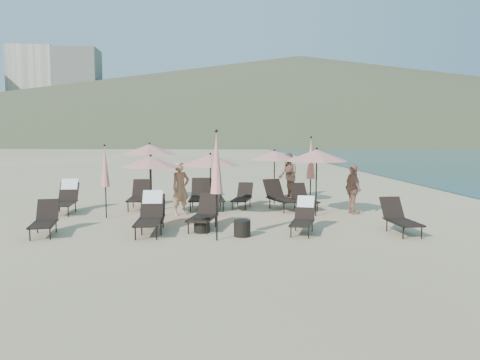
{
  "coord_description": "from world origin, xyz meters",
  "views": [
    {
      "loc": [
        -1.18,
        -12.68,
        2.66
      ],
      "look_at": [
        -0.07,
        3.5,
        1.1
      ],
      "focal_mm": 35.0,
      "sensor_mm": 36.0,
      "label": 1
    }
  ],
  "objects": [
    {
      "name": "umbrella_closed_2",
      "position": [
        -4.46,
        2.47,
        1.65
      ],
      "size": [
        0.28,
        0.28,
        2.37
      ],
      "color": "black",
      "rests_on": "ground"
    },
    {
      "name": "lounger_4",
      "position": [
        1.43,
        -0.17,
        0.45
      ],
      "size": [
        0.99,
        1.6,
        0.94
      ],
      "rotation": [
        0.0,
        0.0,
        -0.32
      ],
      "color": "black",
      "rests_on": "ground"
    },
    {
      "name": "lounger_3",
      "position": [
        -1.28,
        0.52,
        0.44
      ],
      "size": [
        1.01,
        1.75,
        0.94
      ],
      "rotation": [
        0.0,
        0.0,
        -0.25
      ],
      "color": "black",
      "rests_on": "ground"
    },
    {
      "name": "lounger_12",
      "position": [
        -1.48,
        4.21,
        0.49
      ],
      "size": [
        0.77,
        1.86,
        1.06
      ],
      "rotation": [
        0.0,
        0.0,
        -0.04
      ],
      "color": "black",
      "rests_on": "ground"
    },
    {
      "name": "lounger_5",
      "position": [
        4.02,
        -0.46,
        0.43
      ],
      "size": [
        0.67,
        1.62,
        0.91
      ],
      "rotation": [
        0.0,
        0.0,
        0.04
      ],
      "color": "black",
      "rests_on": "ground"
    },
    {
      "name": "ground",
      "position": [
        0.0,
        0.0,
        0.0
      ],
      "size": [
        800.0,
        800.0,
        0.0
      ],
      "primitive_type": "plane",
      "color": "#D6BA8C",
      "rests_on": "ground"
    },
    {
      "name": "umbrella_open_4",
      "position": [
        1.39,
        5.26,
        1.87
      ],
      "size": [
        1.97,
        1.97,
        2.12
      ],
      "color": "black",
      "rests_on": "ground"
    },
    {
      "name": "lounger_2",
      "position": [
        -2.73,
        0.5,
        0.43
      ],
      "size": [
        0.68,
        1.64,
        0.93
      ],
      "rotation": [
        0.0,
        0.0,
        0.04
      ],
      "color": "black",
      "rests_on": "ground"
    },
    {
      "name": "umbrella_closed_1",
      "position": [
        2.44,
        3.57,
        1.83
      ],
      "size": [
        0.31,
        0.31,
        2.62
      ],
      "color": "black",
      "rests_on": "ground"
    },
    {
      "name": "umbrella_closed_0",
      "position": [
        -0.97,
        -1.01,
        1.95
      ],
      "size": [
        0.33,
        0.33,
        2.8
      ],
      "color": "black",
      "rests_on": "ground"
    },
    {
      "name": "umbrella_open_0",
      "position": [
        -2.99,
        2.3,
        1.82
      ],
      "size": [
        1.91,
        1.91,
        2.06
      ],
      "color": "black",
      "rests_on": "ground"
    },
    {
      "name": "lounger_10",
      "position": [
        1.41,
        3.83,
        0.48
      ],
      "size": [
        1.2,
        1.92,
        1.03
      ],
      "rotation": [
        0.0,
        0.0,
        0.31
      ],
      "color": "black",
      "rests_on": "ground"
    },
    {
      "name": "lounger_7",
      "position": [
        -3.69,
        4.44,
        0.47
      ],
      "size": [
        0.68,
        1.74,
        1.0
      ],
      "rotation": [
        0.0,
        0.0,
        -0.01
      ],
      "color": "black",
      "rests_on": "ground"
    },
    {
      "name": "lounger_11",
      "position": [
        2.26,
        3.89,
        0.41
      ],
      "size": [
        0.84,
        1.61,
        0.88
      ],
      "rotation": [
        0.0,
        0.0,
        0.17
      ],
      "color": "black",
      "rests_on": "ground"
    },
    {
      "name": "beachgoer_c",
      "position": [
        3.71,
        2.69,
        0.84
      ],
      "size": [
        0.55,
        1.03,
        1.68
      ],
      "primitive_type": "imported",
      "rotation": [
        0.0,
        0.0,
        1.72
      ],
      "color": "#AA7860",
      "rests_on": "ground"
    },
    {
      "name": "lounger_1",
      "position": [
        -2.76,
        0.05,
        0.52
      ],
      "size": [
        0.67,
        1.76,
        1.09
      ],
      "rotation": [
        0.0,
        0.0,
        -0.01
      ],
      "color": "black",
      "rests_on": "ground"
    },
    {
      "name": "side_table_1",
      "position": [
        -0.29,
        -0.59,
        0.22
      ],
      "size": [
        0.44,
        0.44,
        0.44
      ],
      "primitive_type": "cylinder",
      "color": "black",
      "rests_on": "ground"
    },
    {
      "name": "beachgoer_a",
      "position": [
        -2.09,
        2.84,
        0.9
      ],
      "size": [
        0.78,
        0.73,
        1.8
      ],
      "primitive_type": "imported",
      "rotation": [
        0.0,
        0.0,
        0.62
      ],
      "color": "#A97B5B",
      "rests_on": "ground"
    },
    {
      "name": "lounger_8",
      "position": [
        -0.98,
        4.18,
        0.48
      ],
      "size": [
        0.78,
        1.81,
        1.02
      ],
      "rotation": [
        0.0,
        0.0,
        0.06
      ],
      "color": "black",
      "rests_on": "ground"
    },
    {
      "name": "umbrella_open_1",
      "position": [
        -1.1,
        2.35,
        1.86
      ],
      "size": [
        1.95,
        1.95,
        2.1
      ],
      "color": "black",
      "rests_on": "ground"
    },
    {
      "name": "hotel_skyline",
      "position": [
        -93.62,
        271.21,
        24.18
      ],
      "size": [
        109.0,
        82.0,
        55.0
      ],
      "color": "beige",
      "rests_on": "ground"
    },
    {
      "name": "beachgoer_b",
      "position": [
        2.21,
        6.85,
        0.95
      ],
      "size": [
        0.88,
        1.04,
        1.91
      ],
      "primitive_type": "imported",
      "rotation": [
        0.0,
        0.0,
        -1.39
      ],
      "color": "#8D5D48",
      "rests_on": "ground"
    },
    {
      "name": "volcanic_headland",
      "position": [
        71.37,
        302.62,
        26.49
      ],
      "size": [
        690.0,
        690.0,
        55.0
      ],
      "color": "brown",
      "rests_on": "ground"
    },
    {
      "name": "side_table_0",
      "position": [
        -1.36,
        0.0,
        0.22
      ],
      "size": [
        0.44,
        0.44,
        0.44
      ],
      "primitive_type": "cylinder",
      "color": "black",
      "rests_on": "ground"
    },
    {
      "name": "umbrella_open_2",
      "position": [
        2.36,
        2.36,
        2.0
      ],
      "size": [
        2.11,
        2.11,
        2.27
      ],
      "color": "black",
      "rests_on": "ground"
    },
    {
      "name": "lounger_6",
      "position": [
        -6.06,
        3.62,
        0.53
      ],
      "size": [
        0.75,
        1.82,
        1.11
      ],
      "rotation": [
        0.0,
        0.0,
        0.06
      ],
      "color": "black",
      "rests_on": "ground"
    },
    {
      "name": "lounger_9",
      "position": [
        0.09,
        4.4,
        0.4
      ],
      "size": [
        0.95,
        1.6,
        0.87
      ],
      "rotation": [
        0.0,
        0.0,
        -0.27
      ],
      "color": "black",
      "rests_on": "ground"
    },
    {
      "name": "umbrella_open_3",
      "position": [
        -3.51,
        6.24,
        2.09
      ],
      "size": [
        2.2,
        2.2,
        2.37
      ],
      "color": "black",
      "rests_on": "ground"
    },
    {
      "name": "lounger_0",
      "position": [
        -5.55,
        0.0,
        0.41
      ],
      "size": [
        0.81,
        1.6,
        0.88
      ],
      "rotation": [
        0.0,
        0.0,
        0.15
      ],
      "color": "black",
      "rests_on": "ground"
    }
  ]
}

